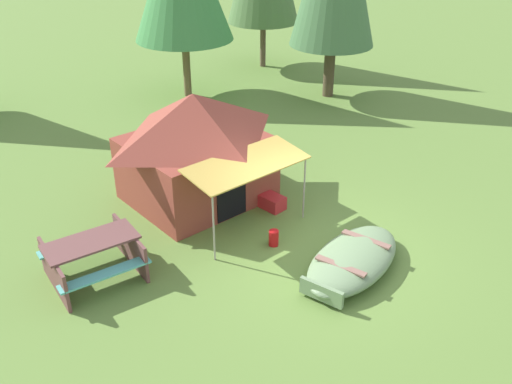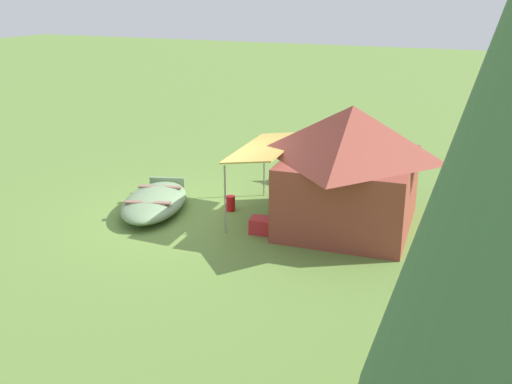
# 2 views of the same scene
# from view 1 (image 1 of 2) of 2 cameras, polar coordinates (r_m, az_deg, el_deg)

# --- Properties ---
(ground_plane) EXTENTS (80.00, 80.00, 0.00)m
(ground_plane) POSITION_cam_1_polar(r_m,az_deg,el_deg) (11.32, 6.05, -5.65)
(ground_plane) COLOR olive
(beached_rowboat) EXTENTS (2.87, 2.02, 0.42)m
(beached_rowboat) POSITION_cam_1_polar(r_m,az_deg,el_deg) (10.72, 9.71, -6.73)
(beached_rowboat) COLOR #6D8A5F
(beached_rowboat) RESTS_ON ground_plane
(canvas_cabin_tent) EXTENTS (3.22, 3.80, 2.48)m
(canvas_cabin_tent) POSITION_cam_1_polar(r_m,az_deg,el_deg) (12.49, -6.09, 4.64)
(canvas_cabin_tent) COLOR brown
(canvas_cabin_tent) RESTS_ON ground_plane
(picnic_table) EXTENTS (1.70, 1.53, 0.79)m
(picnic_table) POSITION_cam_1_polar(r_m,az_deg,el_deg) (10.65, -16.11, -6.11)
(picnic_table) COLOR brown
(picnic_table) RESTS_ON ground_plane
(cooler_box) EXTENTS (0.46, 0.61, 0.30)m
(cooler_box) POSITION_cam_1_polar(r_m,az_deg,el_deg) (12.51, 1.61, -1.01)
(cooler_box) COLOR red
(cooler_box) RESTS_ON ground_plane
(fuel_can) EXTENTS (0.25, 0.25, 0.33)m
(fuel_can) POSITION_cam_1_polar(r_m,az_deg,el_deg) (11.27, 1.79, -4.64)
(fuel_can) COLOR red
(fuel_can) RESTS_ON ground_plane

